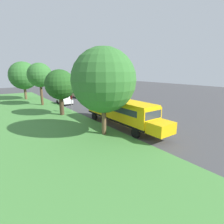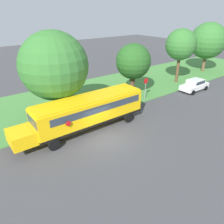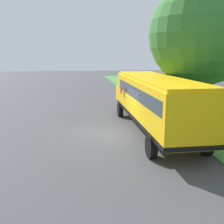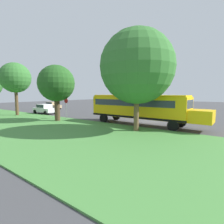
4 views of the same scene
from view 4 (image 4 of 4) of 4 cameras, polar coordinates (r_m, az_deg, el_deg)
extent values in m
plane|color=#424244|center=(21.34, 11.58, -3.00)|extent=(120.00, 120.00, 0.00)
cube|color=#47843D|center=(13.14, -7.43, -8.45)|extent=(12.00, 80.00, 0.08)
cube|color=yellow|center=(18.87, 8.36, 1.69)|extent=(2.50, 10.50, 2.20)
cube|color=yellow|center=(16.92, 27.16, -1.30)|extent=(2.20, 1.90, 1.10)
cube|color=yellow|center=(18.82, 8.41, 5.27)|extent=(2.35, 10.29, 0.16)
cube|color=black|center=(18.97, 8.31, -1.26)|extent=(2.54, 10.54, 0.20)
cube|color=#2D3842|center=(18.99, 7.58, 3.12)|extent=(2.53, 9.24, 0.64)
cube|color=#2D3842|center=(17.02, 24.01, 2.31)|extent=(2.25, 0.12, 0.80)
cylinder|color=red|center=(19.03, 18.11, 1.94)|extent=(0.03, 0.44, 0.44)
cylinder|color=black|center=(18.66, 21.60, -3.06)|extent=(0.30, 1.00, 1.00)
cylinder|color=black|center=(16.28, 19.31, -4.25)|extent=(0.30, 1.00, 1.00)
cylinder|color=black|center=(22.00, 1.39, -1.30)|extent=(0.30, 1.00, 1.00)
cylinder|color=black|center=(20.03, -2.73, -2.03)|extent=(0.30, 1.00, 1.00)
cube|color=silver|center=(30.68, -21.05, 0.66)|extent=(1.80, 4.40, 0.64)
cube|color=silver|center=(30.76, -21.24, 1.82)|extent=(1.60, 2.20, 0.60)
cube|color=#2D3842|center=(30.76, -21.25, 1.86)|extent=(1.62, 2.02, 0.45)
cylinder|color=black|center=(29.97, -18.04, 0.03)|extent=(0.22, 0.64, 0.64)
cylinder|color=black|center=(28.97, -20.94, -0.27)|extent=(0.22, 0.64, 0.64)
cylinder|color=black|center=(32.45, -21.11, 0.36)|extent=(0.22, 0.64, 0.64)
cylinder|color=black|center=(31.53, -23.87, 0.09)|extent=(0.22, 0.64, 0.64)
cube|color=tan|center=(38.96, -19.05, 1.80)|extent=(1.80, 4.40, 0.64)
cube|color=tan|center=(38.80, -18.95, 2.70)|extent=(1.60, 2.20, 0.60)
cube|color=#2D3842|center=(38.80, -18.96, 2.73)|extent=(1.62, 2.02, 0.45)
cylinder|color=black|center=(39.74, -21.32, 1.33)|extent=(0.22, 0.64, 0.64)
cylinder|color=black|center=(40.72, -19.18, 1.52)|extent=(0.22, 0.64, 0.64)
cylinder|color=black|center=(37.25, -18.87, 1.13)|extent=(0.22, 0.64, 0.64)
cylinder|color=black|center=(38.29, -16.65, 1.33)|extent=(0.22, 0.64, 0.64)
cylinder|color=brown|center=(15.29, 7.94, -0.45)|extent=(0.44, 0.44, 3.20)
sphere|color=#33702D|center=(15.36, 8.16, 14.42)|extent=(6.31, 6.31, 6.31)
sphere|color=#33702D|center=(14.73, 10.03, 15.03)|extent=(4.21, 4.21, 4.21)
cylinder|color=#4C3826|center=(21.81, -17.45, 0.89)|extent=(0.62, 0.62, 2.91)
sphere|color=#23561E|center=(21.77, -17.71, 8.92)|extent=(4.27, 4.27, 4.27)
sphere|color=#23561E|center=(22.21, -17.76, 9.45)|extent=(2.89, 2.89, 2.89)
cylinder|color=brown|center=(29.76, -28.69, 2.77)|extent=(0.45, 0.45, 3.98)
sphere|color=#33702D|center=(29.82, -29.05, 9.76)|extent=(4.39, 4.39, 4.39)
sphere|color=#33702D|center=(30.55, -29.35, 9.52)|extent=(2.83, 2.83, 2.83)
cylinder|color=gray|center=(23.36, -14.68, 0.30)|extent=(0.08, 0.08, 2.10)
cylinder|color=red|center=(23.27, -14.77, 3.61)|extent=(0.03, 0.68, 0.68)
camera|label=1|loc=(8.66, 99.65, 21.01)|focal=28.00mm
camera|label=2|loc=(32.99, 38.34, 17.05)|focal=35.00mm
camera|label=3|loc=(31.04, -10.99, 7.87)|focal=42.00mm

